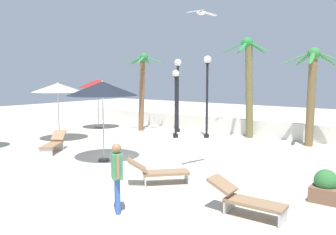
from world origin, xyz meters
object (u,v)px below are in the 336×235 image
object	(u,v)px
patio_umbrella_0	(102,89)
lounge_chair_1	(158,171)
palm_tree_0	(312,85)
palm_tree_2	(249,77)
lounge_chair_2	(54,143)
guest_0	(117,171)
patio_umbrella_2	(58,88)
palm_tree_1	(143,82)
lamp_post_2	(207,85)
lamp_post_1	(176,96)
seagull_0	(202,13)
lamp_post_0	(178,85)
planter	(325,187)
lounge_chair_0	(246,199)
patio_umbrella_3	(98,84)

from	to	relation	value
patio_umbrella_0	lounge_chair_1	bearing A→B (deg)	-15.98
palm_tree_0	palm_tree_2	world-z (taller)	palm_tree_2
lounge_chair_2	guest_0	distance (m)	7.79
lounge_chair_1	lounge_chair_2	bearing A→B (deg)	172.80
patio_umbrella_0	patio_umbrella_2	xyz separation A→B (m)	(-5.11, 1.64, -0.10)
palm_tree_1	lamp_post_2	bearing A→B (deg)	2.69
lamp_post_1	guest_0	xyz separation A→B (m)	(4.97, -9.23, -1.19)
lamp_post_2	lounge_chair_1	xyz separation A→B (m)	(3.01, -7.87, -2.42)
patio_umbrella_0	seagull_0	xyz separation A→B (m)	(4.08, 0.43, 2.42)
lamp_post_0	planter	xyz separation A→B (m)	(9.79, -7.04, -2.39)
palm_tree_2	palm_tree_1	bearing A→B (deg)	-164.65
lamp_post_1	lounge_chair_1	distance (m)	8.34
patio_umbrella_2	lounge_chair_1	bearing A→B (deg)	-17.04
lounge_chair_0	patio_umbrella_2	bearing A→B (deg)	164.40
lamp_post_0	lounge_chair_1	xyz separation A→B (m)	(5.39, -8.55, -2.38)
planter	guest_0	bearing A→B (deg)	-134.25
lamp_post_0	guest_0	xyz separation A→B (m)	(6.03, -10.90, -1.75)
patio_umbrella_0	patio_umbrella_2	distance (m)	5.37
palm_tree_2	lamp_post_0	xyz separation A→B (m)	(-4.05, -0.75, -0.45)
lamp_post_2	seagull_0	bearing A→B (deg)	-60.83
lounge_chair_0	lounge_chair_1	size ratio (longest dim) A/B	1.07
patio_umbrella_0	lounge_chair_2	bearing A→B (deg)	-176.45
patio_umbrella_0	lounge_chair_2	distance (m)	3.81
lounge_chair_0	patio_umbrella_3	bearing A→B (deg)	151.28
patio_umbrella_3	lounge_chair_1	world-z (taller)	patio_umbrella_3
lounge_chair_2	patio_umbrella_2	bearing A→B (deg)	139.66
lounge_chair_0	lounge_chair_1	bearing A→B (deg)	168.44
lamp_post_1	lounge_chair_0	distance (m)	10.77
palm_tree_2	lamp_post_1	world-z (taller)	palm_tree_2
palm_tree_0	patio_umbrella_2	bearing A→B (deg)	-149.62
lamp_post_2	guest_0	world-z (taller)	lamp_post_2
lamp_post_1	patio_umbrella_0	bearing A→B (deg)	-81.83
palm_tree_2	lamp_post_0	distance (m)	4.14
lamp_post_0	seagull_0	bearing A→B (deg)	-49.98
lamp_post_2	guest_0	xyz separation A→B (m)	(3.64, -10.21, -1.79)
lamp_post_2	lounge_chair_1	distance (m)	8.76
patio_umbrella_2	palm_tree_2	xyz separation A→B (m)	(7.26, 6.67, 0.54)
palm_tree_1	lamp_post_0	world-z (taller)	palm_tree_1
lamp_post_0	lamp_post_2	xyz separation A→B (m)	(2.39, -0.69, 0.04)
seagull_0	lounge_chair_0	bearing A→B (deg)	-39.10
patio_umbrella_2	palm_tree_2	size ratio (longest dim) A/B	0.56
patio_umbrella_3	lounge_chair_1	size ratio (longest dim) A/B	1.80
lounge_chair_2	seagull_0	size ratio (longest dim) A/B	1.51
palm_tree_2	lamp_post_0	size ratio (longest dim) A/B	1.25
lamp_post_1	palm_tree_1	bearing A→B (deg)	165.47
patio_umbrella_2	guest_0	distance (m)	10.63
lounge_chair_0	lounge_chair_2	world-z (taller)	lounge_chair_2
palm_tree_2	patio_umbrella_0	bearing A→B (deg)	-104.51
lamp_post_0	guest_0	size ratio (longest dim) A/B	2.51
guest_0	palm_tree_2	bearing A→B (deg)	99.64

